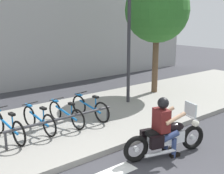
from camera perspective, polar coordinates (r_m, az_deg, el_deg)
sidewalk at (r=8.39m, az=-13.37°, el=-8.31°), size 24.00×4.40×0.15m
motorcycle at (r=6.89m, az=10.78°, el=-9.77°), size 2.15×0.88×1.21m
rider at (r=6.71m, az=10.35°, el=-7.03°), size 0.72×0.65×1.43m
bicycle_0 at (r=7.70m, az=-20.03°, el=-7.42°), size 0.48×1.73×0.77m
bicycle_1 at (r=7.98m, az=-14.37°, el=-6.34°), size 0.48×1.60×0.75m
bicycle_2 at (r=8.33m, az=-9.16°, el=-5.30°), size 0.48×1.65×0.71m
bicycle_3 at (r=8.74m, az=-4.42°, el=-4.12°), size 0.48×1.67×0.77m
bike_rack at (r=7.66m, az=-9.81°, el=-6.43°), size 3.09×0.07×0.49m
street_lamp at (r=10.11m, az=3.41°, el=11.75°), size 0.28×0.28×4.71m
tree_near_rack at (r=11.67m, az=8.96°, el=14.78°), size 2.53×2.53×4.70m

